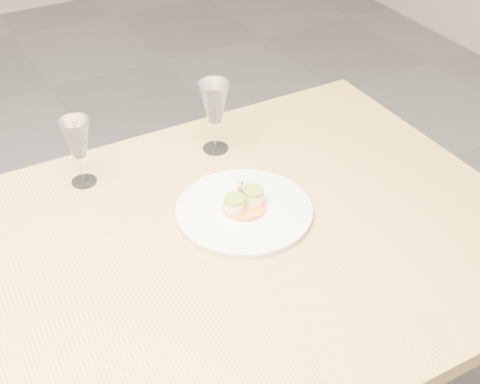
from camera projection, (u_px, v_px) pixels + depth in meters
dinner_plate at (244, 210)px, 1.54m from camera, size 0.32×0.32×0.08m
wine_glass_1 at (77, 140)px, 1.58m from camera, size 0.07×0.07×0.18m
wine_glass_2 at (214, 104)px, 1.69m from camera, size 0.08×0.08×0.19m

